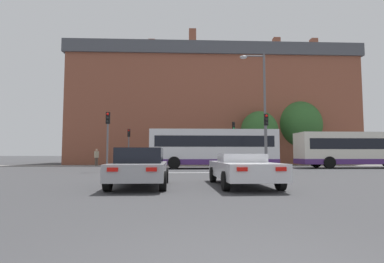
{
  "coord_description": "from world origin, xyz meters",
  "views": [
    {
      "loc": [
        -0.57,
        -2.83,
        1.19
      ],
      "look_at": [
        0.45,
        20.32,
        2.94
      ],
      "focal_mm": 28.0,
      "sensor_mm": 36.0,
      "label": 1
    }
  ],
  "objects_px": {
    "traffic_light_far_left": "(129,141)",
    "pedestrian_waiting": "(97,156)",
    "bus_crossing_lead": "(213,148)",
    "car_roadster_right": "(242,169)",
    "bus_crossing_trailing": "(359,149)",
    "traffic_light_far_right": "(234,136)",
    "street_lamp_junction": "(261,101)",
    "car_saloon_left": "(140,167)",
    "traffic_light_near_left": "(108,131)",
    "traffic_light_near_right": "(266,132)"
  },
  "relations": [
    {
      "from": "car_roadster_right",
      "to": "bus_crossing_trailing",
      "type": "bearing_deg",
      "value": 45.47
    },
    {
      "from": "bus_crossing_lead",
      "to": "pedestrian_waiting",
      "type": "relative_size",
      "value": 6.11
    },
    {
      "from": "car_saloon_left",
      "to": "bus_crossing_lead",
      "type": "height_order",
      "value": "bus_crossing_lead"
    },
    {
      "from": "traffic_light_near_right",
      "to": "traffic_light_far_left",
      "type": "xyz_separation_m",
      "value": [
        -11.1,
        10.74,
        -0.11
      ]
    },
    {
      "from": "traffic_light_near_left",
      "to": "bus_crossing_trailing",
      "type": "bearing_deg",
      "value": 13.55
    },
    {
      "from": "street_lamp_junction",
      "to": "pedestrian_waiting",
      "type": "bearing_deg",
      "value": 142.51
    },
    {
      "from": "bus_crossing_lead",
      "to": "street_lamp_junction",
      "type": "height_order",
      "value": "street_lamp_junction"
    },
    {
      "from": "traffic_light_near_left",
      "to": "traffic_light_far_left",
      "type": "xyz_separation_m",
      "value": [
        -0.3,
        10.39,
        -0.18
      ]
    },
    {
      "from": "traffic_light_far_right",
      "to": "traffic_light_near_left",
      "type": "xyz_separation_m",
      "value": [
        -10.45,
        -9.95,
        -0.28
      ]
    },
    {
      "from": "car_roadster_right",
      "to": "traffic_light_far_left",
      "type": "relative_size",
      "value": 1.32
    },
    {
      "from": "traffic_light_far_left",
      "to": "car_roadster_right",
      "type": "bearing_deg",
      "value": -69.01
    },
    {
      "from": "traffic_light_near_right",
      "to": "traffic_light_far_left",
      "type": "bearing_deg",
      "value": 135.93
    },
    {
      "from": "traffic_light_far_left",
      "to": "street_lamp_junction",
      "type": "distance_m",
      "value": 15.36
    },
    {
      "from": "traffic_light_far_right",
      "to": "traffic_light_near_left",
      "type": "height_order",
      "value": "traffic_light_far_right"
    },
    {
      "from": "traffic_light_near_left",
      "to": "traffic_light_near_right",
      "type": "bearing_deg",
      "value": -1.88
    },
    {
      "from": "bus_crossing_trailing",
      "to": "traffic_light_far_left",
      "type": "height_order",
      "value": "traffic_light_far_left"
    },
    {
      "from": "traffic_light_near_right",
      "to": "car_saloon_left",
      "type": "bearing_deg",
      "value": -129.25
    },
    {
      "from": "bus_crossing_lead",
      "to": "bus_crossing_trailing",
      "type": "distance_m",
      "value": 12.8
    },
    {
      "from": "car_roadster_right",
      "to": "traffic_light_near_left",
      "type": "distance_m",
      "value": 11.89
    },
    {
      "from": "car_saloon_left",
      "to": "traffic_light_near_left",
      "type": "xyz_separation_m",
      "value": [
        -3.43,
        9.37,
        2.0
      ]
    },
    {
      "from": "car_roadster_right",
      "to": "bus_crossing_trailing",
      "type": "height_order",
      "value": "bus_crossing_trailing"
    },
    {
      "from": "pedestrian_waiting",
      "to": "car_roadster_right",
      "type": "bearing_deg",
      "value": -106.07
    },
    {
      "from": "bus_crossing_trailing",
      "to": "bus_crossing_lead",
      "type": "bearing_deg",
      "value": -89.0
    },
    {
      "from": "car_roadster_right",
      "to": "traffic_light_near_left",
      "type": "bearing_deg",
      "value": 126.8
    },
    {
      "from": "bus_crossing_trailing",
      "to": "traffic_light_near_left",
      "type": "bearing_deg",
      "value": -76.45
    },
    {
      "from": "car_roadster_right",
      "to": "bus_crossing_trailing",
      "type": "xyz_separation_m",
      "value": [
        13.31,
        14.16,
        1.0
      ]
    },
    {
      "from": "bus_crossing_lead",
      "to": "pedestrian_waiting",
      "type": "distance_m",
      "value": 12.67
    },
    {
      "from": "traffic_light_far_left",
      "to": "pedestrian_waiting",
      "type": "distance_m",
      "value": 3.58
    },
    {
      "from": "bus_crossing_lead",
      "to": "traffic_light_far_right",
      "type": "xyz_separation_m",
      "value": [
        2.72,
        5.23,
        1.27
      ]
    },
    {
      "from": "bus_crossing_trailing",
      "to": "traffic_light_near_right",
      "type": "bearing_deg",
      "value": -61.43
    },
    {
      "from": "car_roadster_right",
      "to": "traffic_light_far_left",
      "type": "height_order",
      "value": "traffic_light_far_left"
    },
    {
      "from": "bus_crossing_lead",
      "to": "traffic_light_far_left",
      "type": "xyz_separation_m",
      "value": [
        -8.03,
        5.66,
        0.81
      ]
    },
    {
      "from": "street_lamp_junction",
      "to": "traffic_light_far_right",
      "type": "bearing_deg",
      "value": 90.21
    },
    {
      "from": "street_lamp_junction",
      "to": "bus_crossing_lead",
      "type": "bearing_deg",
      "value": 118.77
    },
    {
      "from": "car_roadster_right",
      "to": "traffic_light_far_left",
      "type": "bearing_deg",
      "value": 109.7
    },
    {
      "from": "traffic_light_near_right",
      "to": "traffic_light_far_left",
      "type": "height_order",
      "value": "traffic_light_near_right"
    },
    {
      "from": "car_roadster_right",
      "to": "pedestrian_waiting",
      "type": "xyz_separation_m",
      "value": [
        -10.76,
        19.68,
        0.38
      ]
    },
    {
      "from": "car_roadster_right",
      "to": "street_lamp_junction",
      "type": "xyz_separation_m",
      "value": [
        3.27,
        8.92,
        4.23
      ]
    },
    {
      "from": "bus_crossing_lead",
      "to": "pedestrian_waiting",
      "type": "bearing_deg",
      "value": -116.99
    },
    {
      "from": "car_roadster_right",
      "to": "bus_crossing_trailing",
      "type": "relative_size",
      "value": 0.46
    },
    {
      "from": "bus_crossing_lead",
      "to": "traffic_light_near_right",
      "type": "height_order",
      "value": "traffic_light_near_right"
    },
    {
      "from": "bus_crossing_lead",
      "to": "traffic_light_near_left",
      "type": "relative_size",
      "value": 2.61
    },
    {
      "from": "traffic_light_far_right",
      "to": "traffic_light_far_left",
      "type": "xyz_separation_m",
      "value": [
        -10.75,
        0.43,
        -0.46
      ]
    },
    {
      "from": "bus_crossing_trailing",
      "to": "traffic_light_near_right",
      "type": "xyz_separation_m",
      "value": [
        -9.74,
        -5.3,
        1.03
      ]
    },
    {
      "from": "street_lamp_junction",
      "to": "traffic_light_near_right",
      "type": "bearing_deg",
      "value": -11.05
    },
    {
      "from": "pedestrian_waiting",
      "to": "traffic_light_far_left",
      "type": "bearing_deg",
      "value": -46.13
    },
    {
      "from": "bus_crossing_trailing",
      "to": "traffic_light_far_left",
      "type": "distance_m",
      "value": 21.55
    },
    {
      "from": "bus_crossing_trailing",
      "to": "traffic_light_far_right",
      "type": "height_order",
      "value": "traffic_light_far_right"
    },
    {
      "from": "bus_crossing_lead",
      "to": "traffic_light_far_left",
      "type": "height_order",
      "value": "traffic_light_far_left"
    },
    {
      "from": "car_saloon_left",
      "to": "bus_crossing_lead",
      "type": "distance_m",
      "value": 14.78
    }
  ]
}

